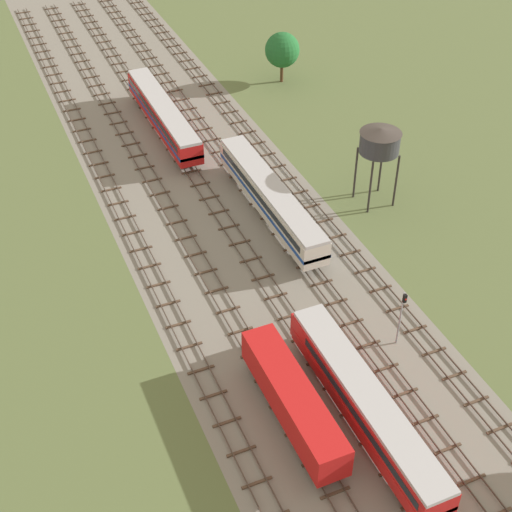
{
  "coord_description": "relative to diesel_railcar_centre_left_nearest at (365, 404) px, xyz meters",
  "views": [
    {
      "loc": [
        -22.14,
        -12.34,
        46.4
      ],
      "look_at": [
        0.0,
        39.19,
        1.5
      ],
      "focal_mm": 51.57,
      "sensor_mm": 36.0,
      "label": 1
    }
  ],
  "objects": [
    {
      "name": "ballast_bed",
      "position": [
        0.0,
        37.98,
        -2.59
      ],
      "size": [
        23.34,
        176.0,
        0.01
      ],
      "primitive_type": "cube",
      "color": "gray",
      "rests_on": "ground"
    },
    {
      "name": "freight_boxcar_left_near",
      "position": [
        -4.83,
        2.7,
        -0.15
      ],
      "size": [
        2.87,
        14.0,
        3.6
      ],
      "color": "red",
      "rests_on": "ground"
    },
    {
      "name": "ground_plane",
      "position": [
        0.0,
        37.98,
        -2.6
      ],
      "size": [
        480.0,
        480.0,
        0.0
      ],
      "primitive_type": "plane",
      "color": "#5B6B3D"
    },
    {
      "name": "passenger_coach_centre_mid",
      "position": [
        4.84,
        28.52,
        0.02
      ],
      "size": [
        2.96,
        22.0,
        3.8
      ],
      "color": "beige",
      "rests_on": "ground"
    },
    {
      "name": "signal_post_nearest",
      "position": [
        7.25,
        6.72,
        1.11
      ],
      "size": [
        0.28,
        0.47,
        5.89
      ],
      "color": "gray",
      "rests_on": "ground"
    },
    {
      "name": "track_left",
      "position": [
        -4.84,
        38.98,
        -2.46
      ],
      "size": [
        2.4,
        126.0,
        0.29
      ],
      "color": "#47382D",
      "rests_on": "ground"
    },
    {
      "name": "track_centre_right",
      "position": [
        9.67,
        38.98,
        -2.46
      ],
      "size": [
        2.4,
        126.0,
        0.29
      ],
      "color": "#47382D",
      "rests_on": "ground"
    },
    {
      "name": "lineside_tree_1",
      "position": [
        20.0,
        58.42,
        2.13
      ],
      "size": [
        4.88,
        4.88,
        7.19
      ],
      "color": "#4C331E",
      "rests_on": "ground"
    },
    {
      "name": "water_tower",
      "position": [
        16.6,
        26.78,
        5.01
      ],
      "size": [
        4.49,
        4.49,
        9.1
      ],
      "color": "#2D2826",
      "rests_on": "ground"
    },
    {
      "name": "diesel_railcar_centre_left_nearest",
      "position": [
        0.0,
        0.0,
        0.0
      ],
      "size": [
        2.96,
        20.5,
        3.8
      ],
      "color": "red",
      "rests_on": "ground"
    },
    {
      "name": "passenger_coach_centre_left_midfar",
      "position": [
        0.0,
        50.83,
        0.02
      ],
      "size": [
        2.96,
        22.0,
        3.8
      ],
      "color": "red",
      "rests_on": "ground"
    },
    {
      "name": "track_centre",
      "position": [
        4.84,
        38.98,
        -2.46
      ],
      "size": [
        2.4,
        126.0,
        0.29
      ],
      "color": "#47382D",
      "rests_on": "ground"
    },
    {
      "name": "track_centre_left",
      "position": [
        0.0,
        38.98,
        -2.46
      ],
      "size": [
        2.4,
        126.0,
        0.29
      ],
      "color": "#47382D",
      "rests_on": "ground"
    },
    {
      "name": "track_far_left",
      "position": [
        -9.67,
        38.98,
        -2.46
      ],
      "size": [
        2.4,
        126.0,
        0.29
      ],
      "color": "#47382D",
      "rests_on": "ground"
    }
  ]
}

